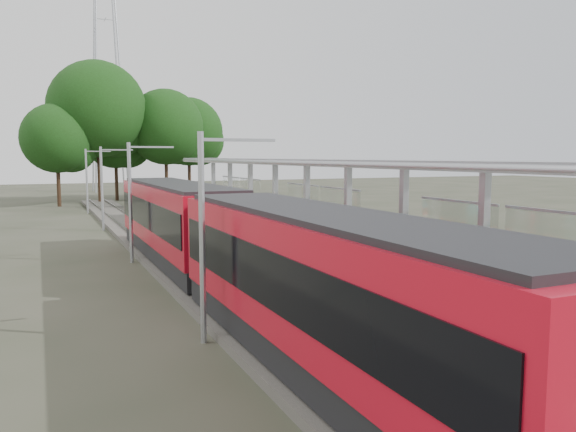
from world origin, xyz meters
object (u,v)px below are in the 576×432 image
object	(u,v)px
bench_near	(386,244)
bench_mid	(360,233)
info_pillar_near	(364,236)
train	(226,240)
litter_bin	(362,241)
bench_far	(218,201)
info_pillar_far	(304,225)

from	to	relation	value
bench_near	bench_mid	distance (m)	3.35
info_pillar_near	bench_mid	bearing A→B (deg)	74.52
train	bench_mid	world-z (taller)	train
bench_near	litter_bin	world-z (taller)	bench_near
train	litter_bin	size ratio (longest dim) A/B	31.13
info_pillar_near	train	bearing A→B (deg)	-158.83
bench_near	litter_bin	size ratio (longest dim) A/B	1.96
bench_near	bench_far	world-z (taller)	bench_near
bench_mid	info_pillar_near	distance (m)	2.28
bench_near	litter_bin	distance (m)	1.80
bench_mid	litter_bin	bearing A→B (deg)	-102.57
bench_near	info_pillar_far	xyz separation A→B (m)	(-0.69, 5.43, 0.13)
info_pillar_near	litter_bin	world-z (taller)	info_pillar_near
info_pillar_near	bench_far	bearing A→B (deg)	100.12
bench_near	info_pillar_far	bearing A→B (deg)	113.49
bench_near	litter_bin	xyz separation A→B (m)	(0.12, 1.79, -0.15)
info_pillar_near	info_pillar_far	distance (m)	4.24
info_pillar_near	litter_bin	size ratio (longest dim) A/B	1.93
train	bench_near	world-z (taller)	train
bench_near	bench_far	xyz separation A→B (m)	(0.56, 22.78, -0.07)
bench_far	info_pillar_near	xyz separation A→B (m)	(-0.73, -21.56, 0.21)
bench_near	info_pillar_near	xyz separation A→B (m)	(-0.17, 1.22, 0.14)
bench_near	info_pillar_near	bearing A→B (deg)	114.00
info_pillar_far	litter_bin	world-z (taller)	info_pillar_far
info_pillar_near	litter_bin	distance (m)	0.71
bench_mid	info_pillar_far	xyz separation A→B (m)	(-1.57, 2.20, 0.19)
info_pillar_far	bench_near	bearing A→B (deg)	-101.86
litter_bin	train	bearing A→B (deg)	-166.13
info_pillar_near	litter_bin	bearing A→B (deg)	75.26
bench_near	info_pillar_far	distance (m)	5.47
bench_mid	bench_far	bearing A→B (deg)	106.20
bench_far	info_pillar_far	size ratio (longest dim) A/B	0.91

